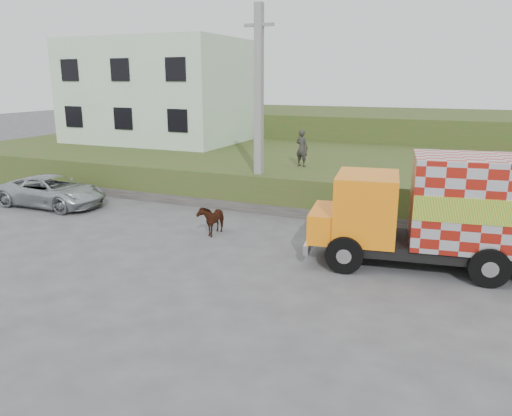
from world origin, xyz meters
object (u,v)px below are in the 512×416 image
at_px(cow, 212,219).
at_px(pedestrian, 302,148).
at_px(cargo_truck, 456,212).
at_px(suv, 52,191).
at_px(utility_pole, 259,109).

relative_size(cow, pedestrian, 0.78).
distance_m(cargo_truck, suv, 15.89).
bearing_deg(cargo_truck, utility_pole, 144.72).
distance_m(cow, pedestrian, 6.40).
bearing_deg(suv, pedestrian, -61.06).
bearing_deg(pedestrian, cow, 94.71).
bearing_deg(cargo_truck, cow, 170.07).
distance_m(cow, suv, 8.05).
xyz_separation_m(utility_pole, pedestrian, (1.03, 2.37, -1.77)).
distance_m(suv, pedestrian, 10.78).
height_order(suv, pedestrian, pedestrian).
relative_size(cargo_truck, cow, 5.91).
xyz_separation_m(cargo_truck, cow, (-7.81, 0.23, -1.13)).
bearing_deg(utility_pole, suv, -160.58).
bearing_deg(cow, cargo_truck, -3.86).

